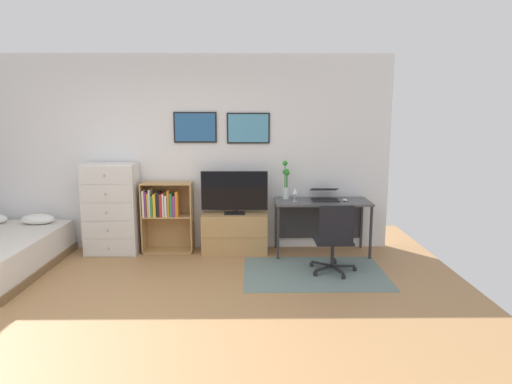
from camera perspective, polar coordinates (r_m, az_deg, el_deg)
The scene contains 13 objects.
ground_plane at distance 4.40m, azimuth -15.86°, elevation -16.02°, with size 7.20×7.20×0.00m, color #A87A4C.
wall_back_with_posters at distance 6.36m, azimuth -10.70°, elevation 4.90°, with size 6.12×0.09×2.70m.
area_rug at distance 5.52m, azimuth 7.48°, elevation -10.21°, with size 1.70×1.20×0.01m, color slate.
dresser at distance 6.39m, azimuth -17.98°, elevation -2.06°, with size 0.70×0.46×1.24m.
bookshelf at distance 6.28m, azimuth -11.59°, elevation -2.37°, with size 0.69×0.30×0.97m.
tv_stand at distance 6.20m, azimuth -2.73°, elevation -5.23°, with size 0.90×0.41×0.55m.
television at distance 6.06m, azimuth -2.78°, elevation -0.07°, with size 0.90×0.16×0.59m.
desk at distance 6.20m, azimuth 8.32°, elevation -2.23°, with size 1.28×0.56×0.74m.
office_chair at distance 5.39m, azimuth 9.98°, elevation -5.70°, with size 0.56×0.58×0.86m.
laptop at distance 6.16m, azimuth 8.77°, elevation -0.39°, with size 0.37×0.40×0.16m.
computer_mouse at distance 6.12m, azimuth 11.32°, elevation -1.00°, with size 0.06×0.10×0.03m, color silver.
bamboo_vase at distance 6.14m, azimuth 3.86°, elevation 1.49°, with size 0.10×0.09×0.53m.
wine_glass at distance 5.98m, azimuth 4.99°, elevation 0.06°, with size 0.07×0.07×0.18m.
Camera 1 is at (1.11, -3.81, 1.91)m, focal length 31.27 mm.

